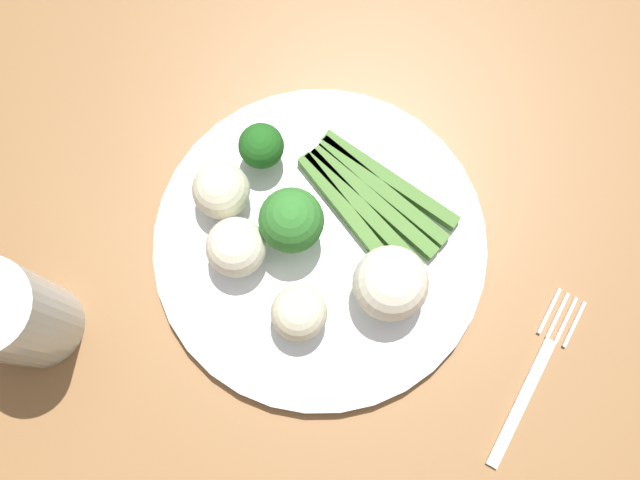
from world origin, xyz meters
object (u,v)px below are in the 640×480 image
broccoli_front (261,146)px  fork (534,375)px  broccoli_front_left (291,221)px  cauliflower_right (391,284)px  cauliflower_outer_edge (221,190)px  water_glass (15,316)px  cauliflower_near_center (236,247)px  asparagus_bundle (372,200)px  plate (320,244)px  dining_table (393,267)px  cauliflower_near_fork (299,313)px

broccoli_front → fork: size_ratio=0.30×
broccoli_front_left → cauliflower_right: 0.10m
cauliflower_outer_edge → fork: cauliflower_outer_edge is taller
water_glass → broccoli_front_left: bearing=36.0°
cauliflower_near_center → cauliflower_right: bearing=2.0°
cauliflower_near_center → water_glass: bearing=-144.8°
asparagus_bundle → broccoli_front: 0.11m
asparagus_bundle → broccoli_front_left: bearing=-114.5°
broccoli_front → cauliflower_near_center: cauliflower_near_center is taller
plate → broccoli_front_left: (-0.03, 0.00, 0.05)m
plate → asparagus_bundle: asparagus_bundle is taller
plate → cauliflower_near_center: (-0.06, -0.03, 0.03)m
dining_table → cauliflower_outer_edge: 0.21m
dining_table → broccoli_front_left: 0.18m
fork → dining_table: bearing=72.7°
cauliflower_near_fork → cauliflower_near_center: (-0.07, 0.04, 0.00)m
dining_table → water_glass: water_glass is taller
plate → cauliflower_outer_edge: cauliflower_outer_edge is taller
cauliflower_near_fork → water_glass: bearing=-162.7°
dining_table → cauliflower_near_fork: cauliflower_near_fork is taller
asparagus_bundle → cauliflower_near_fork: size_ratio=3.24×
dining_table → water_glass: (-0.29, -0.16, 0.15)m
broccoli_front → fork: broccoli_front is taller
cauliflower_right → cauliflower_outer_edge: 0.17m
cauliflower_near_center → plate: bearing=25.5°
asparagus_bundle → cauliflower_near_center: size_ratio=2.97×
dining_table → cauliflower_near_center: (-0.14, -0.05, 0.13)m
plate → cauliflower_near_center: cauliflower_near_center is taller
cauliflower_outer_edge → cauliflower_near_fork: bearing=-41.4°
asparagus_bundle → cauliflower_outer_edge: size_ratio=3.06×
asparagus_bundle → broccoli_front: bearing=-160.1°
cauliflower_outer_edge → water_glass: bearing=-128.9°
asparagus_bundle → cauliflower_right: (0.03, -0.07, 0.03)m
cauliflower_near_fork → cauliflower_right: 0.08m
cauliflower_near_fork → plate: bearing=91.5°
broccoli_front_left → fork: bearing=-14.6°
cauliflower_outer_edge → cauliflower_near_center: bearing=-58.0°
dining_table → broccoli_front_left: bearing=-168.9°
plate → fork: bearing=-16.1°
plate → water_glass: (-0.21, -0.14, 0.05)m
asparagus_bundle → cauliflower_near_fork: bearing=-78.3°
broccoli_front → fork: (0.28, -0.12, -0.04)m
asparagus_bundle → cauliflower_right: bearing=-38.4°
broccoli_front → cauliflower_outer_edge: size_ratio=0.98×
asparagus_bundle → cauliflower_outer_edge: bearing=-137.8°
cauliflower_right → cauliflower_near_fork: bearing=-146.8°
dining_table → fork: size_ratio=8.61×
asparagus_bundle → fork: (0.17, -0.11, -0.02)m
cauliflower_outer_edge → asparagus_bundle: bearing=14.9°
asparagus_bundle → cauliflower_right: 0.09m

